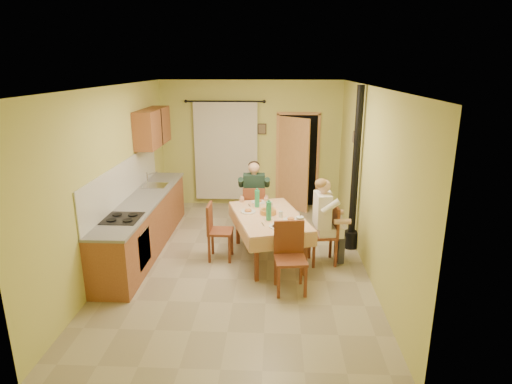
{
  "coord_description": "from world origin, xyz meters",
  "views": [
    {
      "loc": [
        0.55,
        -6.45,
        3.1
      ],
      "look_at": [
        0.25,
        0.1,
        1.15
      ],
      "focal_mm": 30.0,
      "sensor_mm": 36.0,
      "label": 1
    }
  ],
  "objects_px": {
    "chair_near": "(290,272)",
    "man_far": "(254,190)",
    "chair_left": "(220,242)",
    "chair_far": "(254,220)",
    "dining_table": "(269,237)",
    "stove_flue": "(354,192)",
    "man_right": "(324,212)",
    "chair_right": "(323,246)"
  },
  "relations": [
    {
      "from": "chair_near",
      "to": "man_far",
      "type": "distance_m",
      "value": 2.24
    },
    {
      "from": "chair_near",
      "to": "chair_left",
      "type": "height_order",
      "value": "chair_near"
    },
    {
      "from": "chair_far",
      "to": "chair_left",
      "type": "bearing_deg",
      "value": -118.61
    },
    {
      "from": "dining_table",
      "to": "chair_near",
      "type": "relative_size",
      "value": 1.94
    },
    {
      "from": "chair_far",
      "to": "stove_flue",
      "type": "distance_m",
      "value": 1.95
    },
    {
      "from": "chair_far",
      "to": "stove_flue",
      "type": "relative_size",
      "value": 0.34
    },
    {
      "from": "stove_flue",
      "to": "chair_far",
      "type": "bearing_deg",
      "value": 163.61
    },
    {
      "from": "man_far",
      "to": "dining_table",
      "type": "bearing_deg",
      "value": -76.79
    },
    {
      "from": "chair_far",
      "to": "chair_near",
      "type": "xyz_separation_m",
      "value": [
        0.62,
        -2.06,
        0.0
      ]
    },
    {
      "from": "chair_left",
      "to": "man_right",
      "type": "relative_size",
      "value": 0.68
    },
    {
      "from": "dining_table",
      "to": "chair_left",
      "type": "bearing_deg",
      "value": 167.64
    },
    {
      "from": "chair_far",
      "to": "chair_left",
      "type": "relative_size",
      "value": 1.02
    },
    {
      "from": "dining_table",
      "to": "chair_far",
      "type": "height_order",
      "value": "chair_far"
    },
    {
      "from": "chair_left",
      "to": "man_far",
      "type": "height_order",
      "value": "man_far"
    },
    {
      "from": "dining_table",
      "to": "chair_far",
      "type": "distance_m",
      "value": 1.05
    },
    {
      "from": "chair_far",
      "to": "man_far",
      "type": "height_order",
      "value": "man_far"
    },
    {
      "from": "dining_table",
      "to": "chair_left",
      "type": "distance_m",
      "value": 0.81
    },
    {
      "from": "dining_table",
      "to": "stove_flue",
      "type": "height_order",
      "value": "stove_flue"
    },
    {
      "from": "chair_right",
      "to": "stove_flue",
      "type": "distance_m",
      "value": 1.11
    },
    {
      "from": "chair_near",
      "to": "chair_left",
      "type": "distance_m",
      "value": 1.51
    },
    {
      "from": "chair_far",
      "to": "chair_near",
      "type": "height_order",
      "value": "chair_near"
    },
    {
      "from": "chair_left",
      "to": "stove_flue",
      "type": "xyz_separation_m",
      "value": [
        2.25,
        0.55,
        0.74
      ]
    },
    {
      "from": "chair_near",
      "to": "stove_flue",
      "type": "distance_m",
      "value": 2.05
    },
    {
      "from": "stove_flue",
      "to": "dining_table",
      "type": "bearing_deg",
      "value": -160.93
    },
    {
      "from": "man_right",
      "to": "stove_flue",
      "type": "xyz_separation_m",
      "value": [
        0.56,
        0.63,
        0.15
      ]
    },
    {
      "from": "chair_left",
      "to": "chair_right",
      "type": "bearing_deg",
      "value": 88.76
    },
    {
      "from": "chair_near",
      "to": "stove_flue",
      "type": "xyz_separation_m",
      "value": [
        1.12,
        1.55,
        0.73
      ]
    },
    {
      "from": "chair_near",
      "to": "man_far",
      "type": "bearing_deg",
      "value": -80.11
    },
    {
      "from": "man_far",
      "to": "stove_flue",
      "type": "relative_size",
      "value": 0.5
    },
    {
      "from": "chair_right",
      "to": "chair_far",
      "type": "bearing_deg",
      "value": 39.34
    },
    {
      "from": "chair_right",
      "to": "chair_left",
      "type": "xyz_separation_m",
      "value": [
        -1.7,
        0.07,
        -0.0
      ]
    },
    {
      "from": "chair_near",
      "to": "man_right",
      "type": "relative_size",
      "value": 0.72
    },
    {
      "from": "man_right",
      "to": "stove_flue",
      "type": "distance_m",
      "value": 0.86
    },
    {
      "from": "chair_far",
      "to": "chair_near",
      "type": "bearing_deg",
      "value": -76.19
    },
    {
      "from": "man_right",
      "to": "chair_right",
      "type": "bearing_deg",
      "value": -90.0
    },
    {
      "from": "chair_far",
      "to": "man_right",
      "type": "bearing_deg",
      "value": -46.98
    },
    {
      "from": "man_far",
      "to": "man_right",
      "type": "relative_size",
      "value": 1.0
    },
    {
      "from": "chair_far",
      "to": "man_far",
      "type": "xyz_separation_m",
      "value": [
        -0.0,
        0.01,
        0.59
      ]
    },
    {
      "from": "man_far",
      "to": "chair_left",
      "type": "bearing_deg",
      "value": -118.3
    },
    {
      "from": "chair_left",
      "to": "man_right",
      "type": "height_order",
      "value": "man_right"
    },
    {
      "from": "chair_right",
      "to": "man_right",
      "type": "height_order",
      "value": "man_right"
    },
    {
      "from": "chair_right",
      "to": "man_far",
      "type": "bearing_deg",
      "value": 39.02
    }
  ]
}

